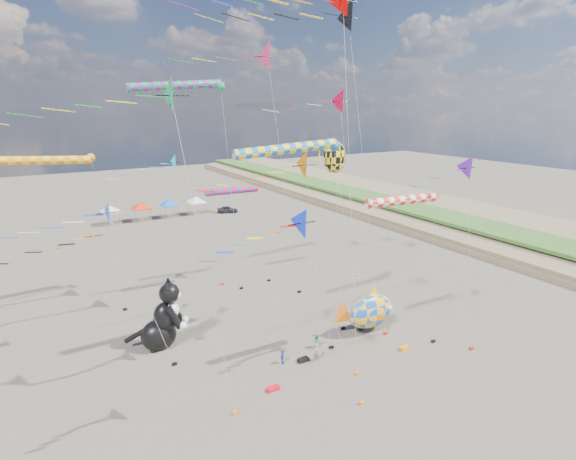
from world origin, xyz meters
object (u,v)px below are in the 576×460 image
(cat_inflatable, at_px, (161,313))
(person_adult, at_px, (316,352))
(fish_inflatable, at_px, (370,311))
(child_green, at_px, (317,342))
(child_blue, at_px, (282,357))
(parked_car, at_px, (227,210))

(cat_inflatable, distance_m, person_adult, 13.07)
(fish_inflatable, distance_m, child_green, 5.67)
(fish_inflatable, bearing_deg, child_green, 178.56)
(child_green, relative_size, child_blue, 1.02)
(person_adult, relative_size, parked_car, 0.40)
(fish_inflatable, xyz_separation_m, person_adult, (-6.60, -1.44, -1.31))
(fish_inflatable, bearing_deg, cat_inflatable, 157.01)
(fish_inflatable, xyz_separation_m, parked_car, (7.36, 49.14, -1.42))
(cat_inflatable, bearing_deg, parked_car, 84.86)
(cat_inflatable, bearing_deg, fish_inflatable, 1.24)
(person_adult, distance_m, child_green, 1.95)
(fish_inflatable, distance_m, parked_car, 49.71)
(person_adult, bearing_deg, cat_inflatable, 116.16)
(cat_inflatable, relative_size, person_adult, 4.00)
(fish_inflatable, distance_m, person_adult, 6.88)
(cat_inflatable, bearing_deg, child_blue, -21.25)
(cat_inflatable, height_order, parked_car, cat_inflatable)
(child_blue, bearing_deg, child_green, -30.63)
(person_adult, xyz_separation_m, child_blue, (-2.51, 0.99, -0.18))
(child_green, bearing_deg, parked_car, 63.47)
(cat_inflatable, xyz_separation_m, fish_inflatable, (16.37, -6.95, -0.94))
(parked_car, bearing_deg, child_blue, -174.40)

